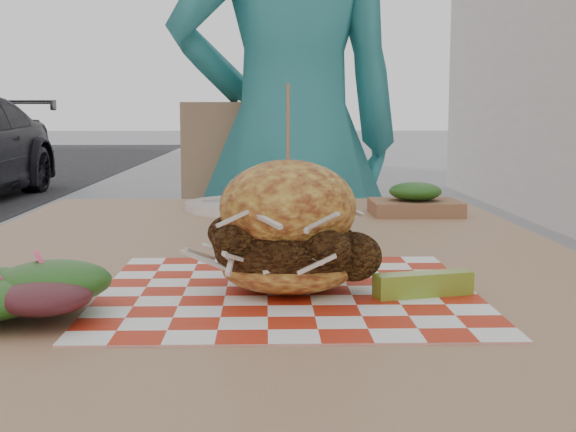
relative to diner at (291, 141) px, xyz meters
name	(u,v)px	position (x,y,z in m)	size (l,w,h in m)	color
diner	(291,141)	(0.00, 0.00, 0.00)	(0.62, 0.41, 1.70)	teal
patio_table	(259,308)	(-0.07, -1.01, -0.18)	(0.80, 1.20, 0.75)	tan
patio_chair	(267,262)	(-0.06, -0.05, -0.30)	(0.48, 0.48, 0.95)	tan
paper_liner	(288,292)	(-0.04, -1.27, -0.10)	(0.36, 0.36, 0.00)	red
sandwich	(288,234)	(-0.04, -1.27, -0.05)	(0.17, 0.17, 0.20)	gold
pickle_spear	(423,284)	(0.08, -1.29, -0.09)	(0.10, 0.02, 0.02)	#8FAC32
side_salad	(25,300)	(-0.27, -1.35, -0.09)	(0.14, 0.14, 0.05)	#3F1419
place_setting	(260,206)	(-0.07, -0.60, -0.10)	(0.27, 0.27, 0.02)	white
kraft_tray	(415,201)	(0.19, -0.67, -0.08)	(0.15, 0.12, 0.06)	#8E5F40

